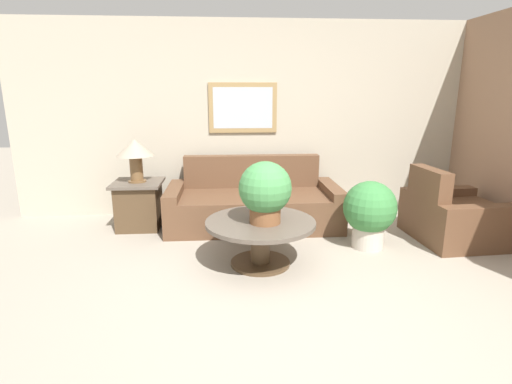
{
  "coord_description": "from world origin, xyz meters",
  "views": [
    {
      "loc": [
        -0.67,
        -2.71,
        1.69
      ],
      "look_at": [
        -0.35,
        1.67,
        0.57
      ],
      "focal_mm": 28.0,
      "sensor_mm": 36.0,
      "label": 1
    }
  ],
  "objects_px": {
    "couch_main": "(253,204)",
    "coffee_table": "(260,233)",
    "potted_plant_on_table": "(265,191)",
    "armchair": "(454,217)",
    "table_lamp": "(135,151)",
    "potted_plant_floor": "(370,211)",
    "side_table": "(139,204)"
  },
  "relations": [
    {
      "from": "couch_main",
      "to": "coffee_table",
      "type": "height_order",
      "value": "couch_main"
    },
    {
      "from": "couch_main",
      "to": "potted_plant_on_table",
      "type": "bearing_deg",
      "value": -88.79
    },
    {
      "from": "armchair",
      "to": "potted_plant_on_table",
      "type": "bearing_deg",
      "value": 101.15
    },
    {
      "from": "table_lamp",
      "to": "potted_plant_on_table",
      "type": "height_order",
      "value": "table_lamp"
    },
    {
      "from": "coffee_table",
      "to": "potted_plant_floor",
      "type": "height_order",
      "value": "potted_plant_floor"
    },
    {
      "from": "table_lamp",
      "to": "potted_plant_floor",
      "type": "relative_size",
      "value": 0.71
    },
    {
      "from": "side_table",
      "to": "table_lamp",
      "type": "relative_size",
      "value": 1.13
    },
    {
      "from": "coffee_table",
      "to": "table_lamp",
      "type": "xyz_separation_m",
      "value": [
        -1.43,
        1.22,
        0.64
      ]
    },
    {
      "from": "coffee_table",
      "to": "side_table",
      "type": "xyz_separation_m",
      "value": [
        -1.43,
        1.22,
        -0.03
      ]
    },
    {
      "from": "coffee_table",
      "to": "potted_plant_on_table",
      "type": "distance_m",
      "value": 0.45
    },
    {
      "from": "coffee_table",
      "to": "table_lamp",
      "type": "distance_m",
      "value": 1.99
    },
    {
      "from": "potted_plant_on_table",
      "to": "potted_plant_floor",
      "type": "xyz_separation_m",
      "value": [
        1.19,
        0.42,
        -0.36
      ]
    },
    {
      "from": "side_table",
      "to": "potted_plant_floor",
      "type": "xyz_separation_m",
      "value": [
        2.66,
        -0.86,
        0.11
      ]
    },
    {
      "from": "table_lamp",
      "to": "potted_plant_on_table",
      "type": "relative_size",
      "value": 0.89
    },
    {
      "from": "side_table",
      "to": "potted_plant_floor",
      "type": "relative_size",
      "value": 0.8
    },
    {
      "from": "armchair",
      "to": "table_lamp",
      "type": "distance_m",
      "value": 3.85
    },
    {
      "from": "armchair",
      "to": "couch_main",
      "type": "bearing_deg",
      "value": 69.57
    },
    {
      "from": "armchair",
      "to": "potted_plant_floor",
      "type": "bearing_deg",
      "value": 95.34
    },
    {
      "from": "potted_plant_floor",
      "to": "potted_plant_on_table",
      "type": "bearing_deg",
      "value": -160.44
    },
    {
      "from": "coffee_table",
      "to": "couch_main",
      "type": "bearing_deg",
      "value": 89.43
    },
    {
      "from": "armchair",
      "to": "potted_plant_floor",
      "type": "xyz_separation_m",
      "value": [
        -1.07,
        -0.16,
        0.15
      ]
    },
    {
      "from": "armchair",
      "to": "potted_plant_on_table",
      "type": "height_order",
      "value": "potted_plant_on_table"
    },
    {
      "from": "side_table",
      "to": "potted_plant_on_table",
      "type": "distance_m",
      "value": 2.01
    },
    {
      "from": "coffee_table",
      "to": "side_table",
      "type": "bearing_deg",
      "value": 139.46
    },
    {
      "from": "couch_main",
      "to": "table_lamp",
      "type": "bearing_deg",
      "value": -179.93
    },
    {
      "from": "couch_main",
      "to": "table_lamp",
      "type": "distance_m",
      "value": 1.61
    },
    {
      "from": "couch_main",
      "to": "armchair",
      "type": "distance_m",
      "value": 2.38
    },
    {
      "from": "coffee_table",
      "to": "potted_plant_on_table",
      "type": "relative_size",
      "value": 1.82
    },
    {
      "from": "side_table",
      "to": "potted_plant_on_table",
      "type": "height_order",
      "value": "potted_plant_on_table"
    },
    {
      "from": "couch_main",
      "to": "coffee_table",
      "type": "distance_m",
      "value": 1.23
    },
    {
      "from": "potted_plant_on_table",
      "to": "armchair",
      "type": "bearing_deg",
      "value": 14.57
    },
    {
      "from": "armchair",
      "to": "potted_plant_floor",
      "type": "distance_m",
      "value": 1.09
    }
  ]
}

